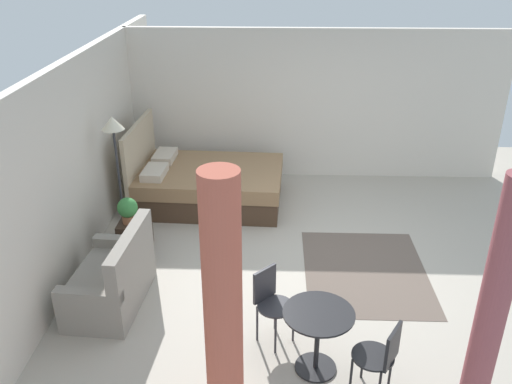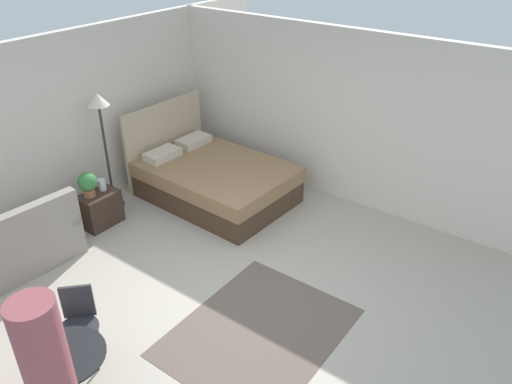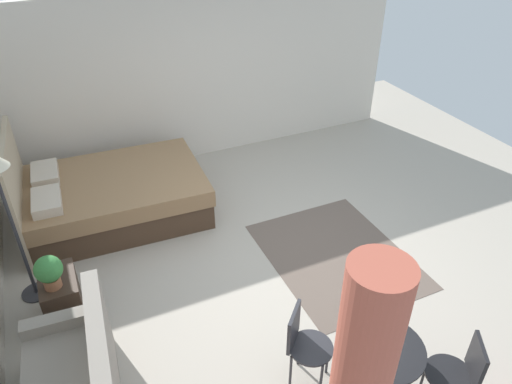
{
  "view_description": "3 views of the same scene",
  "coord_description": "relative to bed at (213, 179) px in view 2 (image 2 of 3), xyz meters",
  "views": [
    {
      "loc": [
        -6.01,
        0.69,
        3.86
      ],
      "look_at": [
        -0.06,
        0.9,
        1.02
      ],
      "focal_mm": 37.49,
      "sensor_mm": 36.0,
      "label": 1
    },
    {
      "loc": [
        -3.42,
        -2.82,
        3.94
      ],
      "look_at": [
        0.58,
        0.13,
        1.13
      ],
      "focal_mm": 35.37,
      "sensor_mm": 36.0,
      "label": 2
    },
    {
      "loc": [
        -3.79,
        2.18,
        3.78
      ],
      "look_at": [
        0.04,
        0.43,
        1.01
      ],
      "focal_mm": 33.46,
      "sensor_mm": 36.0,
      "label": 3
    }
  ],
  "objects": [
    {
      "name": "nightstand",
      "position": [
        -1.53,
        0.78,
        -0.07
      ],
      "size": [
        0.55,
        0.35,
        0.49
      ],
      "color": "#38281E",
      "rests_on": "ground"
    },
    {
      "name": "cafe_chair_near_couch",
      "position": [
        -3.2,
        -1.06,
        0.18
      ],
      "size": [
        0.54,
        0.54,
        0.82
      ],
      "color": "#2D2D33",
      "rests_on": "ground"
    },
    {
      "name": "bed",
      "position": [
        0.0,
        0.0,
        0.0
      ],
      "size": [
        1.67,
        2.32,
        1.3
      ],
      "color": "#473323",
      "rests_on": "ground"
    },
    {
      "name": "ground_plane",
      "position": [
        -1.69,
        -1.76,
        -0.33
      ],
      "size": [
        8.8,
        9.4,
        0.02
      ],
      "primitive_type": "cube",
      "color": "#B2A899"
    },
    {
      "name": "floor_lamp",
      "position": [
        -1.09,
        1.05,
        1.1
      ],
      "size": [
        0.31,
        0.31,
        1.76
      ],
      "color": "#2D2D33",
      "rests_on": "ground"
    },
    {
      "name": "vase",
      "position": [
        -1.41,
        0.81,
        0.25
      ],
      "size": [
        0.11,
        0.11,
        0.16
      ],
      "color": "silver",
      "rests_on": "nightstand"
    },
    {
      "name": "balcony_table",
      "position": [
        -3.65,
        -1.52,
        0.16
      ],
      "size": [
        0.69,
        0.69,
        0.68
      ],
      "color": "black",
      "rests_on": "ground"
    },
    {
      "name": "wall_right",
      "position": [
        1.21,
        -1.76,
        0.96
      ],
      "size": [
        0.12,
        6.4,
        2.56
      ],
      "primitive_type": "cube",
      "color": "silver",
      "rests_on": "ground"
    },
    {
      "name": "area_rug",
      "position": [
        -1.92,
        -2.27,
        -0.32
      ],
      "size": [
        1.94,
        1.54,
        0.01
      ],
      "primitive_type": "cube",
      "color": "#66564C",
      "rests_on": "ground"
    },
    {
      "name": "wall_back",
      "position": [
        -1.69,
        1.43,
        0.96
      ],
      "size": [
        8.8,
        0.12,
        2.56
      ],
      "primitive_type": "cube",
      "color": "silver",
      "rests_on": "ground"
    },
    {
      "name": "couch",
      "position": [
        -2.67,
        0.75,
        -0.01
      ],
      "size": [
        1.29,
        0.82,
        0.93
      ],
      "color": "gray",
      "rests_on": "ground"
    },
    {
      "name": "potted_plant",
      "position": [
        -1.63,
        0.81,
        0.37
      ],
      "size": [
        0.26,
        0.26,
        0.36
      ],
      "color": "#935B3D",
      "rests_on": "nightstand"
    }
  ]
}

